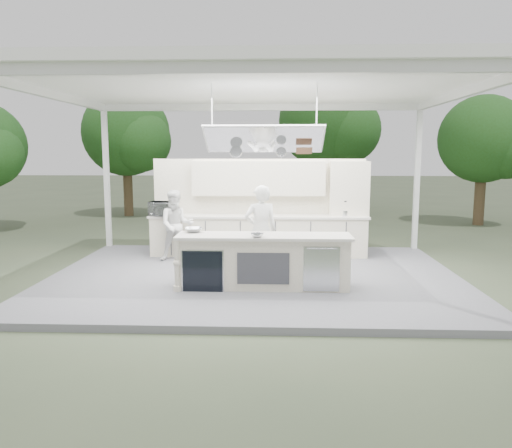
{
  "coord_description": "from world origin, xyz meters",
  "views": [
    {
      "loc": [
        0.42,
        -9.63,
        2.52
      ],
      "look_at": [
        0.01,
        0.4,
        1.08
      ],
      "focal_mm": 35.0,
      "sensor_mm": 36.0,
      "label": 1
    }
  ],
  "objects_px": {
    "back_counter": "(258,235)",
    "sous_chef": "(176,225)",
    "demo_island": "(263,261)",
    "head_chef": "(261,230)"
  },
  "relations": [
    {
      "from": "back_counter",
      "to": "sous_chef",
      "type": "relative_size",
      "value": 3.21
    },
    {
      "from": "demo_island",
      "to": "head_chef",
      "type": "distance_m",
      "value": 1.01
    },
    {
      "from": "head_chef",
      "to": "back_counter",
      "type": "bearing_deg",
      "value": -99.69
    },
    {
      "from": "demo_island",
      "to": "sous_chef",
      "type": "bearing_deg",
      "value": 132.33
    },
    {
      "from": "back_counter",
      "to": "sous_chef",
      "type": "bearing_deg",
      "value": -160.57
    },
    {
      "from": "back_counter",
      "to": "head_chef",
      "type": "xyz_separation_m",
      "value": [
        0.12,
        -1.89,
        0.41
      ]
    },
    {
      "from": "head_chef",
      "to": "demo_island",
      "type": "bearing_deg",
      "value": 80.54
    },
    {
      "from": "back_counter",
      "to": "head_chef",
      "type": "relative_size",
      "value": 2.86
    },
    {
      "from": "back_counter",
      "to": "sous_chef",
      "type": "xyz_separation_m",
      "value": [
        -1.8,
        -0.64,
        0.31
      ]
    },
    {
      "from": "demo_island",
      "to": "back_counter",
      "type": "distance_m",
      "value": 2.82
    }
  ]
}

